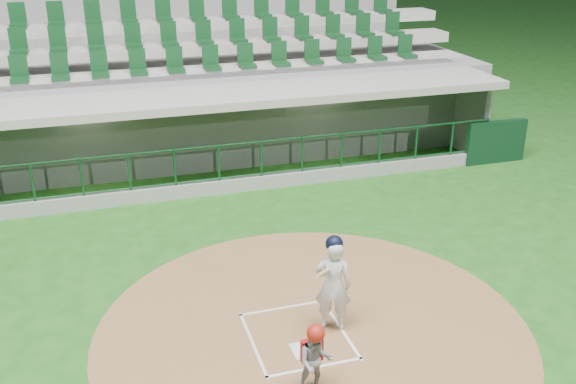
% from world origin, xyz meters
% --- Properties ---
extents(ground, '(120.00, 120.00, 0.00)m').
position_xyz_m(ground, '(0.00, 0.00, 0.00)').
color(ground, '#194D16').
rests_on(ground, ground).
extents(dirt_circle, '(7.20, 7.20, 0.01)m').
position_xyz_m(dirt_circle, '(0.30, -0.20, 0.01)').
color(dirt_circle, brown).
rests_on(dirt_circle, ground).
extents(home_plate, '(0.43, 0.43, 0.02)m').
position_xyz_m(home_plate, '(0.00, -0.70, 0.02)').
color(home_plate, silver).
rests_on(home_plate, dirt_circle).
extents(batter_box_chalk, '(1.55, 1.80, 0.01)m').
position_xyz_m(batter_box_chalk, '(0.00, -0.30, 0.02)').
color(batter_box_chalk, silver).
rests_on(batter_box_chalk, ground).
extents(dugout_structure, '(16.40, 3.70, 3.00)m').
position_xyz_m(dugout_structure, '(0.10, 7.82, 0.97)').
color(dugout_structure, slate).
rests_on(dugout_structure, ground).
extents(seating_deck, '(17.00, 6.72, 5.15)m').
position_xyz_m(seating_deck, '(0.00, 10.91, 1.42)').
color(seating_deck, gray).
rests_on(seating_deck, ground).
extents(batter, '(0.89, 0.94, 1.70)m').
position_xyz_m(batter, '(0.61, -0.24, 0.87)').
color(batter, silver).
rests_on(batter, dirt_circle).
extents(catcher, '(0.58, 0.49, 1.12)m').
position_xyz_m(catcher, '(-0.18, -1.63, 0.57)').
color(catcher, gray).
rests_on(catcher, dirt_circle).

